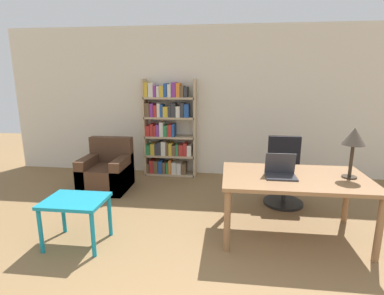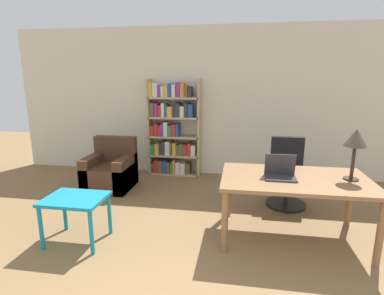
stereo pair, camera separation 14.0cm
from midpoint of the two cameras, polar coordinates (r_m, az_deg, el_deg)
The scene contains 8 objects.
wall_back at distance 5.55m, azimuth 4.54°, elevation 8.50°, with size 8.00×0.06×2.70m.
desk at distance 3.55m, azimuth 17.87°, elevation -6.52°, with size 1.60×0.97×0.72m.
laptop at distance 3.44m, azimuth 15.41°, elevation -4.49°, with size 0.33×0.25×0.26m.
table_lamp at distance 3.60m, azimuth 27.49°, elevation 1.50°, with size 0.24×0.24×0.55m.
office_chair at distance 4.53m, azimuth 16.28°, elevation -5.07°, with size 0.56×0.56×0.97m.
side_table_blue at distance 3.54m, azimuth -22.40°, elevation -10.31°, with size 0.64×0.51×0.52m.
armchair at distance 5.15m, azimuth -16.65°, elevation -4.57°, with size 0.72×0.74×0.82m.
bookshelf at distance 5.55m, azimuth -5.37°, elevation 3.23°, with size 0.96×0.28×1.78m.
Camera 1 is at (0.17, -1.01, 1.79)m, focal length 28.00 mm.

